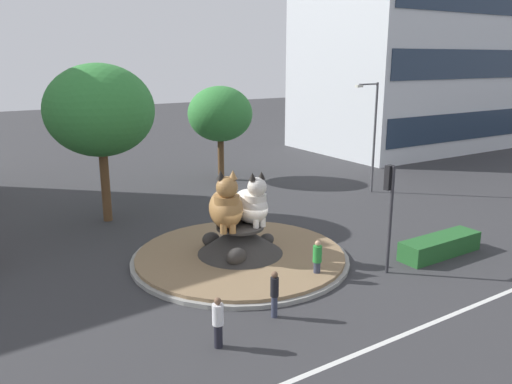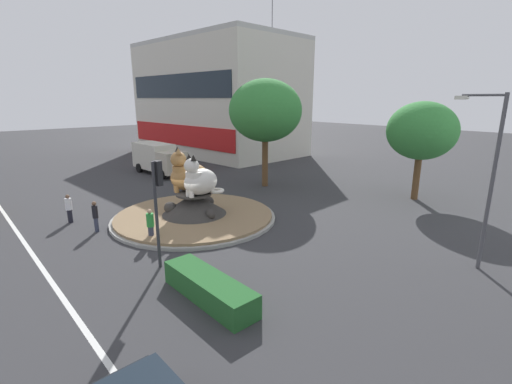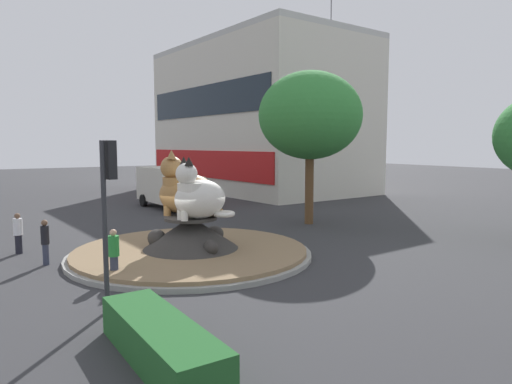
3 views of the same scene
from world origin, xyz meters
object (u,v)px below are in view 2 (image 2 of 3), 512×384
at_px(second_tree_near_tower, 422,131).
at_px(delivery_box_truck, 158,158).
at_px(pedestrian_black_shirt, 95,215).
at_px(streetlight_arm, 488,172).
at_px(pedestrian_green_shirt, 150,224).
at_px(traffic_light_mast, 157,194).
at_px(cat_statue_tabby, 188,175).
at_px(cat_statue_white, 199,180).
at_px(pedestrian_white_shirt, 69,208).
at_px(shophouse_block, 218,98).
at_px(broadleaf_tree_behind_island, 265,111).

xyz_separation_m(second_tree_near_tower, delivery_box_truck, (-21.06, -9.67, -3.38)).
xyz_separation_m(pedestrian_black_shirt, delivery_box_truck, (-12.30, 10.12, 0.64)).
height_order(streetlight_arm, pedestrian_green_shirt, streetlight_arm).
relative_size(traffic_light_mast, delivery_box_truck, 0.68).
relative_size(cat_statue_tabby, cat_statue_white, 1.12).
distance_m(cat_statue_white, pedestrian_white_shirt, 7.94).
bearing_deg(delivery_box_truck, cat_statue_tabby, -21.67).
height_order(second_tree_near_tower, pedestrian_black_shirt, second_tree_near_tower).
distance_m(cat_statue_tabby, cat_statue_white, 1.30).
relative_size(shophouse_block, delivery_box_truck, 3.27).
bearing_deg(cat_statue_white, pedestrian_black_shirt, -24.38).
bearing_deg(traffic_light_mast, pedestrian_black_shirt, 88.18).
relative_size(broadleaf_tree_behind_island, second_tree_near_tower, 1.25).
bearing_deg(second_tree_near_tower, streetlight_arm, -52.69).
bearing_deg(second_tree_near_tower, pedestrian_white_shirt, -119.13).
height_order(broadleaf_tree_behind_island, streetlight_arm, broadleaf_tree_behind_island).
bearing_deg(shophouse_block, cat_statue_tabby, -43.17).
distance_m(traffic_light_mast, second_tree_near_tower, 19.32).
height_order(second_tree_near_tower, pedestrian_green_shirt, second_tree_near_tower).
relative_size(broadleaf_tree_behind_island, streetlight_arm, 1.18).
distance_m(traffic_light_mast, pedestrian_black_shirt, 6.75).
height_order(broadleaf_tree_behind_island, pedestrian_green_shirt, broadleaf_tree_behind_island).
relative_size(traffic_light_mast, streetlight_arm, 0.63).
distance_m(streetlight_arm, pedestrian_white_shirt, 21.78).
height_order(pedestrian_black_shirt, delivery_box_truck, delivery_box_truck).
distance_m(cat_statue_tabby, pedestrian_green_shirt, 4.63).
relative_size(broadleaf_tree_behind_island, delivery_box_truck, 1.27).
bearing_deg(delivery_box_truck, pedestrian_black_shirt, -41.41).
relative_size(pedestrian_white_shirt, delivery_box_truck, 0.25).
bearing_deg(streetlight_arm, traffic_light_mast, 48.60).
bearing_deg(second_tree_near_tower, cat_statue_tabby, -117.98).
xyz_separation_m(streetlight_arm, pedestrian_green_shirt, (-12.24, -9.25, -3.37)).
xyz_separation_m(cat_statue_white, traffic_light_mast, (3.91, -4.60, 0.74)).
xyz_separation_m(traffic_light_mast, streetlight_arm, (9.24, 10.21, 0.98)).
height_order(traffic_light_mast, streetlight_arm, streetlight_arm).
height_order(second_tree_near_tower, streetlight_arm, streetlight_arm).
height_order(cat_statue_tabby, pedestrian_green_shirt, cat_statue_tabby).
distance_m(cat_statue_white, broadleaf_tree_behind_island, 10.58).
bearing_deg(shophouse_block, pedestrian_black_shirt, -52.08).
relative_size(broadleaf_tree_behind_island, pedestrian_white_shirt, 5.06).
bearing_deg(pedestrian_green_shirt, second_tree_near_tower, 173.21).
bearing_deg(traffic_light_mast, pedestrian_white_shirt, 90.44).
bearing_deg(traffic_light_mast, shophouse_block, 41.53).
xyz_separation_m(cat_statue_tabby, pedestrian_green_shirt, (2.22, -3.68, -1.73)).
distance_m(pedestrian_black_shirt, pedestrian_green_shirt, 3.68).
bearing_deg(cat_statue_tabby, second_tree_near_tower, 175.62).
bearing_deg(streetlight_arm, cat_statue_white, 23.83).
relative_size(shophouse_block, streetlight_arm, 3.03).
bearing_deg(pedestrian_white_shirt, shophouse_block, -101.43).
xyz_separation_m(second_tree_near_tower, pedestrian_black_shirt, (-8.76, -19.79, -4.02)).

